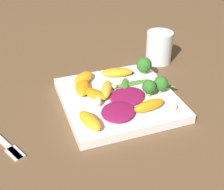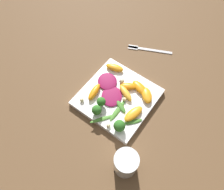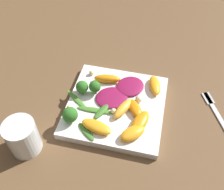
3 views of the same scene
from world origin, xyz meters
The scene contains 24 objects.
ground_plane centered at (0.00, 0.00, 0.00)m, with size 2.40×2.40×0.00m, color brown.
plate centered at (0.00, 0.00, 0.01)m, with size 0.24×0.24×0.02m.
drinking_glass centered at (0.18, 0.16, 0.04)m, with size 0.07×0.07×0.09m.
fork centered at (-0.26, -0.04, 0.00)m, with size 0.09×0.17×0.01m.
radicchio_leaf_0 centered at (0.01, -0.02, 0.02)m, with size 0.11×0.10×0.01m.
radicchio_leaf_1 centered at (-0.02, -0.06, 0.03)m, with size 0.10×0.10×0.01m.
orange_segment_0 centered at (-0.07, 0.05, 0.03)m, with size 0.05×0.08×0.02m.
orange_segment_1 centered at (0.03, 0.08, 0.03)m, with size 0.08×0.05×0.02m.
orange_segment_2 centered at (-0.05, 0.01, 0.03)m, with size 0.06×0.07×0.02m.
orange_segment_3 centered at (0.04, -0.07, 0.03)m, with size 0.08×0.04×0.02m.
orange_segment_4 centered at (-0.09, -0.08, 0.03)m, with size 0.05×0.07×0.02m.
orange_segment_5 centered at (-0.02, 0.02, 0.03)m, with size 0.05×0.07×0.02m.
orange_segment_6 centered at (-0.06, 0.08, 0.03)m, with size 0.07×0.07×0.02m.
broccoli_floret_0 centered at (0.06, -0.02, 0.04)m, with size 0.03×0.03×0.04m.
broccoli_floret_1 centered at (0.10, 0.07, 0.04)m, with size 0.04×0.04×0.04m.
broccoli_floret_2 centered at (0.09, -0.02, 0.04)m, with size 0.03×0.03×0.04m.
arugula_sprig_0 centered at (0.03, 0.03, 0.02)m, with size 0.04×0.06×0.01m.
arugula_sprig_1 centered at (0.05, 0.10, 0.02)m, with size 0.06×0.05×0.00m.
arugula_sprig_2 centered at (0.10, 0.01, 0.02)m, with size 0.08×0.06×0.00m.
arugula_sprig_3 centered at (0.05, 0.03, 0.02)m, with size 0.09×0.02×0.01m.
macadamia_nut_0 centered at (-0.06, -0.02, 0.03)m, with size 0.02×0.02×0.02m.
macadamia_nut_1 centered at (0.00, 0.03, 0.03)m, with size 0.01×0.01×0.01m.
macadamia_nut_2 centered at (0.11, 0.04, 0.03)m, with size 0.01×0.01×0.01m.
macadamia_nut_3 centered at (0.09, -0.09, 0.03)m, with size 0.01×0.01×0.01m.
Camera 2 is at (0.32, 0.21, 0.69)m, focal length 35.00 mm.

